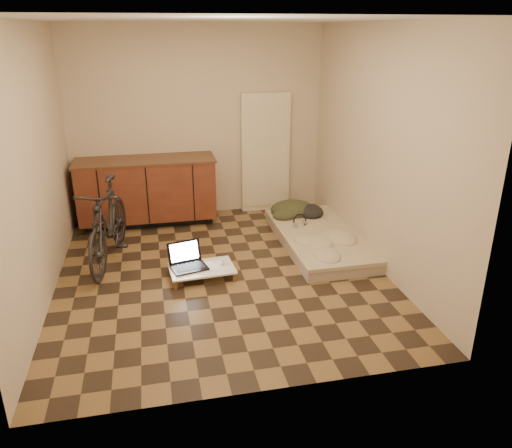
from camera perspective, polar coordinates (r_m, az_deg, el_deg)
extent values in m
cube|color=brown|center=(5.58, -3.98, -5.49)|extent=(3.50, 4.00, 0.00)
cube|color=silver|center=(4.98, -4.80, 22.27)|extent=(3.50, 4.00, 0.00)
cube|color=beige|center=(7.07, -6.69, 11.35)|extent=(3.50, 0.00, 2.60)
cube|color=beige|center=(3.25, 0.66, -0.71)|extent=(3.50, 0.00, 2.60)
cube|color=beige|center=(5.19, -23.94, 5.97)|extent=(0.00, 4.00, 2.60)
cube|color=beige|center=(5.63, 13.77, 8.29)|extent=(0.00, 4.00, 2.60)
cube|color=black|center=(7.11, -12.05, 0.62)|extent=(1.70, 0.48, 0.10)
cube|color=#552418|center=(6.94, -12.32, 3.90)|extent=(1.80, 0.60, 0.78)
cube|color=#55331F|center=(6.83, -12.59, 7.14)|extent=(1.84, 0.62, 0.03)
cube|color=#F0E7BE|center=(7.25, 1.07, 8.12)|extent=(0.70, 0.10, 1.70)
imported|color=black|center=(5.84, -16.62, 0.57)|extent=(0.77, 1.70, 1.06)
cube|color=#B3A18F|center=(6.27, 7.18, -1.86)|extent=(0.91, 1.90, 0.12)
cube|color=beige|center=(6.24, 7.21, -1.17)|extent=(0.93, 1.92, 0.04)
cube|color=brown|center=(5.26, -9.19, -6.92)|extent=(0.04, 0.04, 0.10)
cube|color=brown|center=(5.60, -9.73, -5.11)|extent=(0.04, 0.04, 0.10)
cube|color=brown|center=(5.36, -2.47, -6.10)|extent=(0.04, 0.04, 0.10)
cube|color=brown|center=(5.69, -3.42, -4.37)|extent=(0.04, 0.04, 0.10)
cube|color=white|center=(5.44, -6.21, -5.07)|extent=(0.72, 0.50, 0.02)
cube|color=black|center=(5.43, -7.61, -4.97)|extent=(0.42, 0.34, 0.02)
cube|color=black|center=(5.52, -8.22, -3.12)|extent=(0.37, 0.16, 0.23)
cube|color=white|center=(5.52, -8.22, -3.12)|extent=(0.31, 0.13, 0.19)
ellipsoid|color=white|center=(5.49, -3.97, -4.41)|extent=(0.06, 0.10, 0.03)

